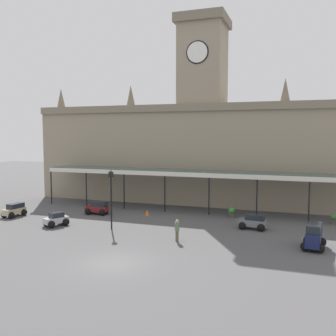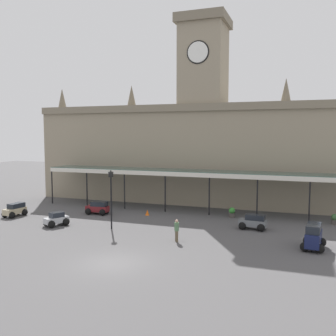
{
  "view_description": "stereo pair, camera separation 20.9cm",
  "coord_description": "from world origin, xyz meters",
  "px_view_note": "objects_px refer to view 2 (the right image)",
  "views": [
    {
      "loc": [
        10.75,
        -20.25,
        7.94
      ],
      "look_at": [
        0.0,
        10.18,
        5.05
      ],
      "focal_mm": 40.45,
      "sensor_mm": 36.0,
      "label": 1
    },
    {
      "loc": [
        10.95,
        -20.18,
        7.94
      ],
      "look_at": [
        0.0,
        10.18,
        5.05
      ],
      "focal_mm": 40.45,
      "sensor_mm": 36.0,
      "label": 2
    }
  ],
  "objects_px": {
    "car_silver_sedan": "(56,220)",
    "planter_by_canopy": "(232,212)",
    "planter_forecourt_centre": "(335,219)",
    "pedestrian_crossing_forecourt": "(177,230)",
    "car_navy_van": "(314,238)",
    "car_grey_estate": "(253,223)",
    "victorian_lamppost": "(111,193)",
    "car_maroon_estate": "(98,209)",
    "traffic_cone": "(147,212)",
    "car_beige_estate": "(15,211)"
  },
  "relations": [
    {
      "from": "car_beige_estate",
      "to": "traffic_cone",
      "type": "xyz_separation_m",
      "value": [
        11.84,
        4.83,
        -0.29
      ]
    },
    {
      "from": "planter_by_canopy",
      "to": "planter_forecourt_centre",
      "type": "bearing_deg",
      "value": 1.11
    },
    {
      "from": "car_beige_estate",
      "to": "car_navy_van",
      "type": "relative_size",
      "value": 0.94
    },
    {
      "from": "car_maroon_estate",
      "to": "planter_forecourt_centre",
      "type": "distance_m",
      "value": 22.11
    },
    {
      "from": "car_navy_van",
      "to": "car_beige_estate",
      "type": "bearing_deg",
      "value": 177.04
    },
    {
      "from": "car_navy_van",
      "to": "car_silver_sedan",
      "type": "bearing_deg",
      "value": -178.82
    },
    {
      "from": "car_grey_estate",
      "to": "traffic_cone",
      "type": "bearing_deg",
      "value": 168.52
    },
    {
      "from": "traffic_cone",
      "to": "planter_forecourt_centre",
      "type": "relative_size",
      "value": 0.58
    },
    {
      "from": "pedestrian_crossing_forecourt",
      "to": "planter_by_canopy",
      "type": "distance_m",
      "value": 9.87
    },
    {
      "from": "car_grey_estate",
      "to": "traffic_cone",
      "type": "height_order",
      "value": "car_grey_estate"
    },
    {
      "from": "car_beige_estate",
      "to": "traffic_cone",
      "type": "distance_m",
      "value": 12.79
    },
    {
      "from": "car_navy_van",
      "to": "victorian_lamppost",
      "type": "relative_size",
      "value": 0.5
    },
    {
      "from": "car_silver_sedan",
      "to": "car_beige_estate",
      "type": "xyz_separation_m",
      "value": [
        -6.09,
        1.82,
        0.06
      ]
    },
    {
      "from": "car_navy_van",
      "to": "car_grey_estate",
      "type": "bearing_deg",
      "value": 138.43
    },
    {
      "from": "car_silver_sedan",
      "to": "pedestrian_crossing_forecourt",
      "type": "height_order",
      "value": "pedestrian_crossing_forecourt"
    },
    {
      "from": "car_maroon_estate",
      "to": "victorian_lamppost",
      "type": "height_order",
      "value": "victorian_lamppost"
    },
    {
      "from": "car_silver_sedan",
      "to": "car_beige_estate",
      "type": "distance_m",
      "value": 6.36
    },
    {
      "from": "pedestrian_crossing_forecourt",
      "to": "traffic_cone",
      "type": "distance_m",
      "value": 9.58
    },
    {
      "from": "planter_forecourt_centre",
      "to": "planter_by_canopy",
      "type": "bearing_deg",
      "value": -178.89
    },
    {
      "from": "car_beige_estate",
      "to": "car_maroon_estate",
      "type": "bearing_deg",
      "value": 27.29
    },
    {
      "from": "car_maroon_estate",
      "to": "car_beige_estate",
      "type": "height_order",
      "value": "same"
    },
    {
      "from": "car_silver_sedan",
      "to": "planter_forecourt_centre",
      "type": "bearing_deg",
      "value": 20.82
    },
    {
      "from": "car_silver_sedan",
      "to": "car_maroon_estate",
      "type": "distance_m",
      "value": 5.52
    },
    {
      "from": "pedestrian_crossing_forecourt",
      "to": "victorian_lamppost",
      "type": "relative_size",
      "value": 0.34
    },
    {
      "from": "car_navy_van",
      "to": "planter_forecourt_centre",
      "type": "height_order",
      "value": "car_navy_van"
    },
    {
      "from": "car_grey_estate",
      "to": "traffic_cone",
      "type": "relative_size",
      "value": 4.18
    },
    {
      "from": "car_silver_sedan",
      "to": "car_maroon_estate",
      "type": "bearing_deg",
      "value": 80.47
    },
    {
      "from": "car_silver_sedan",
      "to": "pedestrian_crossing_forecourt",
      "type": "xyz_separation_m",
      "value": [
        11.38,
        -1.08,
        0.41
      ]
    },
    {
      "from": "car_navy_van",
      "to": "pedestrian_crossing_forecourt",
      "type": "height_order",
      "value": "car_navy_van"
    },
    {
      "from": "car_grey_estate",
      "to": "victorian_lamppost",
      "type": "height_order",
      "value": "victorian_lamppost"
    },
    {
      "from": "car_beige_estate",
      "to": "traffic_cone",
      "type": "height_order",
      "value": "car_beige_estate"
    },
    {
      "from": "car_beige_estate",
      "to": "pedestrian_crossing_forecourt",
      "type": "height_order",
      "value": "pedestrian_crossing_forecourt"
    },
    {
      "from": "car_maroon_estate",
      "to": "car_grey_estate",
      "type": "relative_size",
      "value": 0.99
    },
    {
      "from": "car_silver_sedan",
      "to": "car_grey_estate",
      "type": "relative_size",
      "value": 0.97
    },
    {
      "from": "car_navy_van",
      "to": "planter_forecourt_centre",
      "type": "xyz_separation_m",
      "value": [
        1.92,
        8.23,
        -0.32
      ]
    },
    {
      "from": "planter_by_canopy",
      "to": "pedestrian_crossing_forecourt",
      "type": "bearing_deg",
      "value": -103.92
    },
    {
      "from": "car_beige_estate",
      "to": "car_grey_estate",
      "type": "xyz_separation_m",
      "value": [
        22.35,
        2.69,
        0.0
      ]
    },
    {
      "from": "car_beige_estate",
      "to": "traffic_cone",
      "type": "relative_size",
      "value": 4.21
    },
    {
      "from": "car_silver_sedan",
      "to": "planter_by_canopy",
      "type": "relative_size",
      "value": 2.33
    },
    {
      "from": "car_maroon_estate",
      "to": "car_beige_estate",
      "type": "relative_size",
      "value": 0.99
    },
    {
      "from": "pedestrian_crossing_forecourt",
      "to": "car_maroon_estate",
      "type": "bearing_deg",
      "value": 148.09
    },
    {
      "from": "victorian_lamppost",
      "to": "planter_by_canopy",
      "type": "xyz_separation_m",
      "value": [
        8.74,
        7.81,
        -2.59
      ]
    },
    {
      "from": "car_beige_estate",
      "to": "car_navy_van",
      "type": "bearing_deg",
      "value": -2.96
    },
    {
      "from": "car_silver_sedan",
      "to": "victorian_lamppost",
      "type": "xyz_separation_m",
      "value": [
        5.01,
        0.68,
        2.58
      ]
    },
    {
      "from": "car_grey_estate",
      "to": "victorian_lamppost",
      "type": "relative_size",
      "value": 0.47
    },
    {
      "from": "car_silver_sedan",
      "to": "planter_forecourt_centre",
      "type": "relative_size",
      "value": 2.33
    },
    {
      "from": "pedestrian_crossing_forecourt",
      "to": "victorian_lamppost",
      "type": "height_order",
      "value": "victorian_lamppost"
    },
    {
      "from": "car_silver_sedan",
      "to": "planter_forecourt_centre",
      "type": "xyz_separation_m",
      "value": [
        22.79,
        8.66,
        -0.01
      ]
    },
    {
      "from": "pedestrian_crossing_forecourt",
      "to": "car_navy_van",
      "type": "bearing_deg",
      "value": 9.04
    },
    {
      "from": "planter_by_canopy",
      "to": "car_silver_sedan",
      "type": "bearing_deg",
      "value": -148.31
    }
  ]
}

